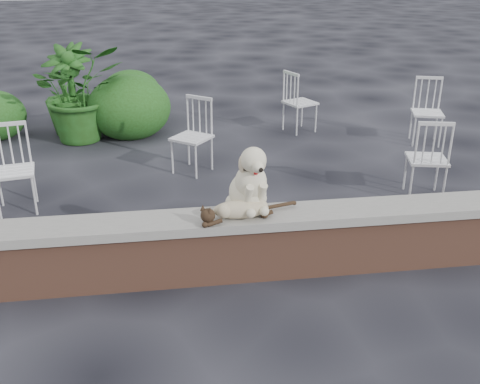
{
  "coord_description": "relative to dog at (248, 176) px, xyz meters",
  "views": [
    {
      "loc": [
        -1.45,
        -4.15,
        2.62
      ],
      "look_at": [
        -0.84,
        0.2,
        0.7
      ],
      "focal_mm": 41.72,
      "sensor_mm": 36.0,
      "label": 1
    }
  ],
  "objects": [
    {
      "name": "dog",
      "position": [
        0.0,
        0.0,
        0.0
      ],
      "size": [
        0.5,
        0.6,
        0.61
      ],
      "primitive_type": null,
      "rotation": [
        0.0,
        0.0,
        0.21
      ],
      "color": "beige",
      "rests_on": "capstone"
    },
    {
      "name": "potted_plant_b",
      "position": [
        -2.04,
        4.34,
        -0.21
      ],
      "size": [
        0.94,
        0.94,
        1.35
      ],
      "primitive_type": "imported",
      "rotation": [
        0.0,
        0.0,
        -0.29
      ],
      "color": "#1F4413",
      "rests_on": "ground"
    },
    {
      "name": "ground",
      "position": [
        0.79,
        -0.1,
        -0.88
      ],
      "size": [
        60.0,
        60.0,
        0.0
      ],
      "primitive_type": "plane",
      "color": "black",
      "rests_on": "ground"
    },
    {
      "name": "brick_wall",
      "position": [
        0.79,
        -0.1,
        -0.63
      ],
      "size": [
        6.0,
        0.3,
        0.5
      ],
      "primitive_type": "cube",
      "color": "brown",
      "rests_on": "ground"
    },
    {
      "name": "chair_a",
      "position": [
        -2.28,
        1.54,
        -0.41
      ],
      "size": [
        0.65,
        0.65,
        0.94
      ],
      "primitive_type": null,
      "rotation": [
        0.0,
        0.0,
        0.18
      ],
      "color": "white",
      "rests_on": "ground"
    },
    {
      "name": "potted_plant_a",
      "position": [
        -1.85,
        3.98,
        -0.18
      ],
      "size": [
        1.54,
        1.43,
        1.41
      ],
      "primitive_type": "imported",
      "rotation": [
        0.0,
        0.0,
        0.31
      ],
      "color": "#1F4413",
      "rests_on": "ground"
    },
    {
      "name": "chair_d",
      "position": [
        3.11,
        3.11,
        -0.41
      ],
      "size": [
        0.7,
        0.7,
        0.94
      ],
      "primitive_type": null,
      "rotation": [
        0.0,
        0.0,
        -0.29
      ],
      "color": "white",
      "rests_on": "ground"
    },
    {
      "name": "shrubbery",
      "position": [
        -1.63,
        4.44,
        -0.49
      ],
      "size": [
        3.11,
        2.22,
        0.98
      ],
      "color": "#1F4413",
      "rests_on": "ground"
    },
    {
      "name": "chair_b",
      "position": [
        -0.33,
        2.44,
        -0.41
      ],
      "size": [
        0.79,
        0.79,
        0.94
      ],
      "primitive_type": null,
      "rotation": [
        0.0,
        0.0,
        -0.67
      ],
      "color": "white",
      "rests_on": "ground"
    },
    {
      "name": "cat",
      "position": [
        -0.08,
        -0.15,
        -0.22
      ],
      "size": [
        1.06,
        0.45,
        0.18
      ],
      "primitive_type": null,
      "rotation": [
        0.0,
        0.0,
        0.21
      ],
      "color": "tan",
      "rests_on": "capstone"
    },
    {
      "name": "chair_c",
      "position": [
        2.24,
        1.29,
        -0.41
      ],
      "size": [
        0.68,
        0.68,
        0.94
      ],
      "primitive_type": null,
      "rotation": [
        0.0,
        0.0,
        2.91
      ],
      "color": "white",
      "rests_on": "ground"
    },
    {
      "name": "chair_e",
      "position": [
        1.43,
        3.94,
        -0.41
      ],
      "size": [
        0.73,
        0.73,
        0.94
      ],
      "primitive_type": null,
      "rotation": [
        0.0,
        0.0,
        1.97
      ],
      "color": "white",
      "rests_on": "ground"
    },
    {
      "name": "capstone",
      "position": [
        0.79,
        -0.1,
        -0.34
      ],
      "size": [
        6.2,
        0.4,
        0.08
      ],
      "primitive_type": "cube",
      "color": "slate",
      "rests_on": "brick_wall"
    }
  ]
}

